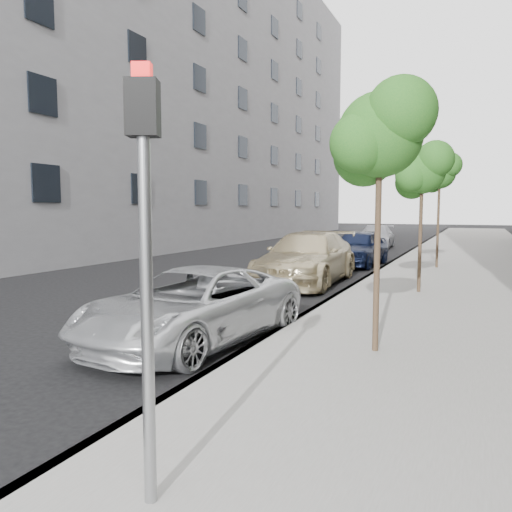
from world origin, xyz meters
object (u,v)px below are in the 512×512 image
Objects in this scene: tree_far at (440,173)px; sedan_blue at (359,248)px; suv at (307,258)px; sedan_black at (363,244)px; tree_mid at (423,171)px; sedan_rear at (376,237)px; minivan at (193,306)px; tree_near at (382,135)px; signal_pole at (145,238)px.

sedan_blue is (-3.33, 0.56, -3.11)m from tree_far.
suv reaches higher than sedan_blue.
tree_far is 1.17× the size of sedan_black.
sedan_black is (-4.19, 11.94, -2.90)m from tree_mid.
sedan_rear is (-4.50, 10.76, -3.17)m from tree_far.
minivan is 24.15m from sedan_rear.
suv is at bearing -91.05° from sedan_rear.
tree_mid is at bearing -61.64° from sedan_blue.
tree_mid is 0.92× the size of tree_far.
sedan_blue is (-3.33, 13.56, -2.88)m from tree_near.
suv is at bearing 163.30° from tree_mid.
signal_pole is 0.58× the size of suv.
tree_near is at bearing -65.13° from suv.
suv reaches higher than minivan.
sedan_rear is (-1.17, 10.20, -0.06)m from sedan_blue.
sedan_rear is (-0.74, 16.14, -0.13)m from suv.
sedan_rear is (-4.50, 23.76, -2.95)m from tree_near.
sedan_rear is at bearing 90.77° from sedan_black.
tree_far reaches higher than tree_mid.
minivan is at bearing -115.88° from tree_mid.
tree_mid reaches higher than sedan_black.
sedan_rear is at bearing 104.60° from tree_mid.
signal_pole reaches higher than suv.
suv is (-0.43, 7.98, 0.16)m from minivan.
tree_mid is 4.75m from suv.
tree_mid is at bearing -79.09° from sedan_rear.
signal_pole is at bearing -86.50° from sedan_rear.
tree_far is at bearing -6.43° from sedan_blue.
sedan_black is at bearing 99.57° from minivan.
signal_pole is 0.68× the size of sedan_rear.
tree_near is 6.50m from tree_mid.
tree_near reaches higher than sedan_blue.
sedan_black is at bearing 127.60° from tree_far.
tree_far is 0.90× the size of sedan_rear.
sedan_blue is 4.96m from sedan_black.
tree_far is 0.98× the size of sedan_blue.
signal_pole reaches higher than minivan.
tree_mid is 12.99m from sedan_black.
suv is at bearing -90.19° from sedan_black.
sedan_black is at bearing 109.34° from tree_mid.
tree_mid is 0.84× the size of sedan_rear.
signal_pole is (-0.86, -18.09, -1.63)m from tree_far.
tree_mid is 1.08× the size of sedan_black.
tree_mid reaches higher than signal_pole.
tree_mid reaches higher than sedan_rear.
sedan_black is (-4.19, 18.44, -3.03)m from tree_near.
tree_mid is 11.69m from signal_pole.
signal_pole reaches higher than sedan_rear.
tree_far is (-0.00, 13.00, 0.23)m from tree_near.
sedan_blue is at bearing 84.56° from suv.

